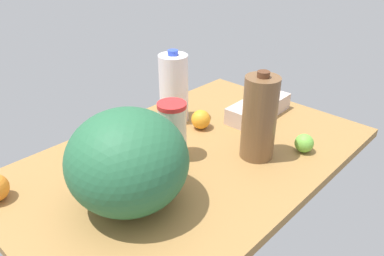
% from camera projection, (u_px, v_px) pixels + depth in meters
% --- Properties ---
extents(countertop, '(1.20, 0.76, 0.03)m').
position_uv_depth(countertop, '(192.00, 159.00, 1.23)').
color(countertop, olive).
rests_on(countertop, ground).
extents(milk_jug, '(0.11, 0.11, 0.27)m').
position_uv_depth(milk_jug, '(174.00, 88.00, 1.39)').
color(milk_jug, white).
rests_on(milk_jug, countertop).
extents(egg_carton, '(0.30, 0.12, 0.06)m').
position_uv_depth(egg_carton, '(259.00, 108.00, 1.46)').
color(egg_carton, beige).
rests_on(egg_carton, countertop).
extents(watermelon, '(0.32, 0.32, 0.27)m').
position_uv_depth(watermelon, '(128.00, 161.00, 0.95)').
color(watermelon, '#27643E').
rests_on(watermelon, countertop).
extents(chocolate_milk_jug, '(0.11, 0.11, 0.29)m').
position_uv_depth(chocolate_milk_jug, '(259.00, 118.00, 1.16)').
color(chocolate_milk_jug, brown).
rests_on(chocolate_milk_jug, countertop).
extents(tumbler_cup, '(0.09, 0.09, 0.19)m').
position_uv_depth(tumbler_cup, '(172.00, 130.00, 1.18)').
color(tumbler_cup, beige).
rests_on(tumbler_cup, countertop).
extents(lime_loose, '(0.06, 0.06, 0.06)m').
position_uv_depth(lime_loose, '(304.00, 143.00, 1.23)').
color(lime_loose, '#6EB840').
rests_on(lime_loose, countertop).
extents(orange_beside_bowl, '(0.07, 0.07, 0.07)m').
position_uv_depth(orange_beside_bowl, '(201.00, 119.00, 1.37)').
color(orange_beside_bowl, orange).
rests_on(orange_beside_bowl, countertop).
extents(lime_by_jug, '(0.06, 0.06, 0.06)m').
position_uv_depth(lime_by_jug, '(79.00, 142.00, 1.24)').
color(lime_by_jug, '#5FB93B').
rests_on(lime_by_jug, countertop).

